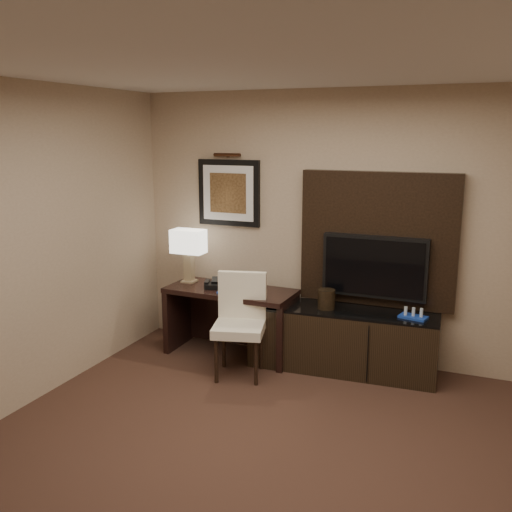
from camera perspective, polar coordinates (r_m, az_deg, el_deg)
The scene contains 16 objects.
floor at distance 3.99m, azimuth -0.61°, elevation -22.72°, with size 4.50×5.00×0.01m, color #362018.
ceiling at distance 3.29m, azimuth -0.72°, elevation 19.55°, with size 4.50×5.00×0.01m, color silver.
wall_back at distance 5.73m, azimuth 9.27°, elevation 2.76°, with size 4.50×0.01×2.70m, color tan.
desk at distance 5.96m, azimuth -2.53°, elevation -6.59°, with size 1.33×0.57×0.71m, color black.
credenza at distance 5.66m, azimuth 8.64°, elevation -8.28°, with size 1.79×0.50×0.62m, color black.
tv_wall_panel at distance 5.62m, azimuth 12.07°, elevation 1.64°, with size 1.50×0.12×1.30m, color black.
tv at distance 5.58m, azimuth 11.77°, elevation -1.06°, with size 1.00×0.08×0.60m, color black.
artwork at distance 6.09m, azimuth -2.72°, elevation 6.32°, with size 0.70×0.04×0.70m, color black.
picture_light at distance 6.03m, azimuth -2.91°, elevation 10.07°, with size 0.04×0.04×0.30m, color #3C2113.
desk_chair at distance 5.40m, azimuth -1.70°, elevation -7.15°, with size 0.46×0.54×0.97m, color #F1E7C9, non-canonical shape.
table_lamp at distance 6.08m, azimuth -6.75°, elevation 0.18°, with size 0.37×0.21×0.61m, color #9D8862, non-canonical shape.
desk_phone at distance 5.88m, azimuth -4.24°, elevation -2.79°, with size 0.18×0.16×0.09m, color black, non-canonical shape.
blue_folder at distance 5.77m, azimuth -2.21°, elevation -3.44°, with size 0.23×0.31×0.02m, color #1C46B8.
book at distance 5.73m, azimuth -1.33°, elevation -2.52°, with size 0.16×0.02×0.22m, color #BCA793.
ice_bucket at distance 5.54m, azimuth 7.05°, elevation -4.30°, with size 0.17×0.17×0.19m, color black.
minibar_tray at distance 5.43m, azimuth 15.46°, elevation -5.56°, with size 0.25×0.15×0.09m, color #173797, non-canonical shape.
Camera 1 is at (1.29, -3.00, 2.28)m, focal length 40.00 mm.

